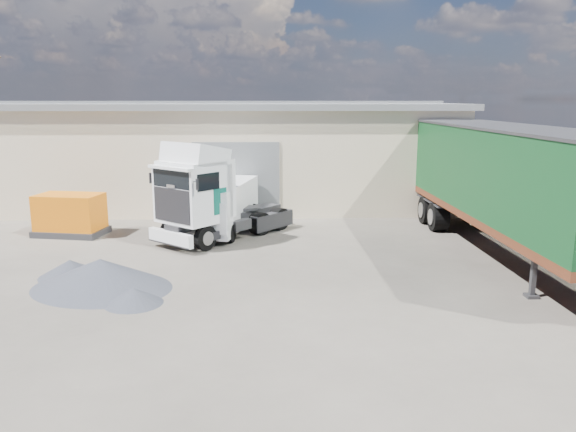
{
  "coord_description": "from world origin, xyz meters",
  "views": [
    {
      "loc": [
        -0.5,
        -15.85,
        5.51
      ],
      "look_at": [
        0.16,
        3.0,
        1.58
      ],
      "focal_mm": 35.0,
      "sensor_mm": 36.0,
      "label": 1
    }
  ],
  "objects_px": {
    "box_trailer": "(507,178)",
    "panel_van": "(219,207)",
    "orange_skip": "(70,217)",
    "tractor_unit": "(208,199)"
  },
  "relations": [
    {
      "from": "tractor_unit",
      "to": "panel_van",
      "type": "relative_size",
      "value": 1.08
    },
    {
      "from": "orange_skip",
      "to": "panel_van",
      "type": "bearing_deg",
      "value": 12.62
    },
    {
      "from": "tractor_unit",
      "to": "orange_skip",
      "type": "height_order",
      "value": "tractor_unit"
    },
    {
      "from": "tractor_unit",
      "to": "box_trailer",
      "type": "height_order",
      "value": "box_trailer"
    },
    {
      "from": "box_trailer",
      "to": "orange_skip",
      "type": "height_order",
      "value": "box_trailer"
    },
    {
      "from": "panel_van",
      "to": "orange_skip",
      "type": "height_order",
      "value": "panel_van"
    },
    {
      "from": "panel_van",
      "to": "orange_skip",
      "type": "relative_size",
      "value": 1.81
    },
    {
      "from": "box_trailer",
      "to": "panel_van",
      "type": "distance_m",
      "value": 11.3
    },
    {
      "from": "box_trailer",
      "to": "orange_skip",
      "type": "xyz_separation_m",
      "value": [
        -16.61,
        3.57,
        -2.06
      ]
    },
    {
      "from": "orange_skip",
      "to": "tractor_unit",
      "type": "bearing_deg",
      "value": -0.91
    }
  ]
}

